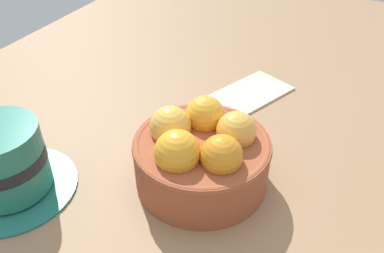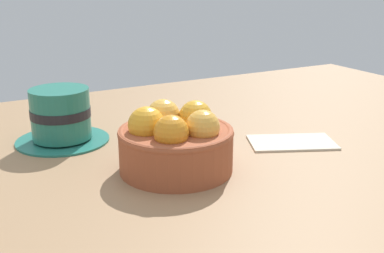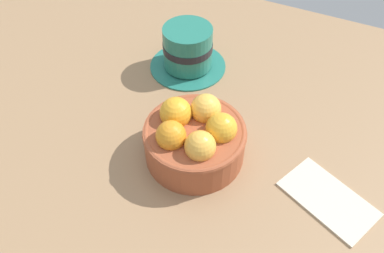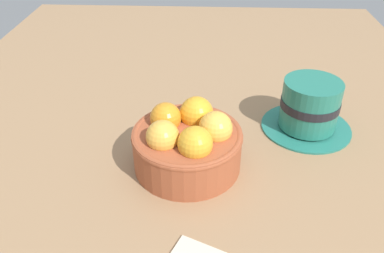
# 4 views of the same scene
# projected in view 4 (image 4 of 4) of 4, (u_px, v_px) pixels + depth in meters

# --- Properties ---
(ground_plane) EXTENTS (1.43, 0.93, 0.04)m
(ground_plane) POSITION_uv_depth(u_px,v_px,m) (187.00, 175.00, 0.56)
(ground_plane) COLOR #997551
(terracotta_bowl) EXTENTS (0.15, 0.15, 0.09)m
(terracotta_bowl) POSITION_uv_depth(u_px,v_px,m) (188.00, 142.00, 0.53)
(terracotta_bowl) COLOR #9E4C2D
(terracotta_bowl) RESTS_ON ground_plane
(coffee_cup) EXTENTS (0.14, 0.14, 0.08)m
(coffee_cup) POSITION_uv_depth(u_px,v_px,m) (309.00, 107.00, 0.61)
(coffee_cup) COLOR #237364
(coffee_cup) RESTS_ON ground_plane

